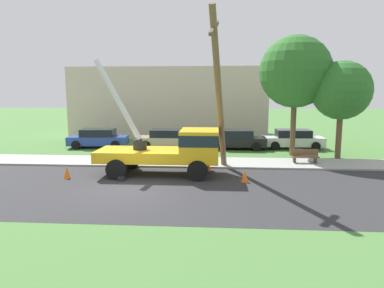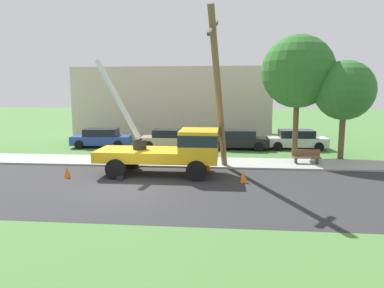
{
  "view_description": "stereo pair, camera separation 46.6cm",
  "coord_description": "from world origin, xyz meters",
  "views": [
    {
      "loc": [
        3.82,
        -15.06,
        4.31
      ],
      "look_at": [
        2.48,
        3.78,
        1.45
      ],
      "focal_mm": 33.17,
      "sensor_mm": 36.0,
      "label": 1
    },
    {
      "loc": [
        4.29,
        -15.02,
        4.31
      ],
      "look_at": [
        2.48,
        3.78,
        1.45
      ],
      "focal_mm": 33.17,
      "sensor_mm": 36.0,
      "label": 2
    }
  ],
  "objects": [
    {
      "name": "ground_plane",
      "position": [
        0.0,
        12.0,
        0.0
      ],
      "size": [
        120.0,
        120.0,
        0.0
      ],
      "primitive_type": "plane",
      "color": "#477538"
    },
    {
      "name": "road_asphalt",
      "position": [
        0.0,
        0.0,
        0.0
      ],
      "size": [
        80.0,
        8.63,
        0.01
      ],
      "primitive_type": "cube",
      "color": "#2B2B2D",
      "rests_on": "ground"
    },
    {
      "name": "sidewalk_strip",
      "position": [
        0.0,
        5.77,
        0.05
      ],
      "size": [
        80.0,
        2.92,
        0.1
      ],
      "primitive_type": "cube",
      "color": "#9E9E99",
      "rests_on": "ground"
    },
    {
      "name": "utility_truck",
      "position": [
        1.65,
        2.73,
        1.41
      ],
      "size": [
        6.76,
        3.2,
        5.98
      ],
      "color": "gold",
      "rests_on": "ground"
    },
    {
      "name": "leaning_utility_pole",
      "position": [
        3.89,
        3.08,
        4.19
      ],
      "size": [
        1.07,
        4.43,
        8.23
      ],
      "color": "brown",
      "rests_on": "ground"
    },
    {
      "name": "traffic_cone_ahead",
      "position": [
        5.16,
        1.48,
        0.28
      ],
      "size": [
        0.36,
        0.36,
        0.56
      ],
      "primitive_type": "cone",
      "color": "orange",
      "rests_on": "ground"
    },
    {
      "name": "traffic_cone_behind",
      "position": [
        -3.57,
        1.57,
        0.28
      ],
      "size": [
        0.36,
        0.36,
        0.56
      ],
      "primitive_type": "cone",
      "color": "orange",
      "rests_on": "ground"
    },
    {
      "name": "traffic_cone_curbside",
      "position": [
        3.35,
        3.75,
        0.28
      ],
      "size": [
        0.36,
        0.36,
        0.56
      ],
      "primitive_type": "cone",
      "color": "orange",
      "rests_on": "ground"
    },
    {
      "name": "parked_sedan_blue",
      "position": [
        -5.2,
        11.12,
        0.71
      ],
      "size": [
        4.54,
        2.26,
        1.42
      ],
      "color": "#263F99",
      "rests_on": "ground"
    },
    {
      "name": "parked_sedan_tan",
      "position": [
        0.13,
        11.09,
        0.71
      ],
      "size": [
        4.4,
        2.02,
        1.42
      ],
      "color": "tan",
      "rests_on": "ground"
    },
    {
      "name": "parked_sedan_black",
      "position": [
        5.21,
        11.17,
        0.71
      ],
      "size": [
        4.41,
        2.03,
        1.42
      ],
      "color": "black",
      "rests_on": "ground"
    },
    {
      "name": "parked_sedan_white",
      "position": [
        9.5,
        11.68,
        0.71
      ],
      "size": [
        4.41,
        2.04,
        1.42
      ],
      "color": "silver",
      "rests_on": "ground"
    },
    {
      "name": "park_bench",
      "position": [
        8.99,
        5.84,
        0.46
      ],
      "size": [
        1.6,
        0.45,
        0.9
      ],
      "color": "brown",
      "rests_on": "ground"
    },
    {
      "name": "roadside_tree_near",
      "position": [
        11.58,
        7.98,
        4.3
      ],
      "size": [
        3.69,
        3.69,
        6.17
      ],
      "color": "brown",
      "rests_on": "ground"
    },
    {
      "name": "roadside_tree_far",
      "position": [
        8.91,
        9.01,
        5.51
      ],
      "size": [
        4.72,
        4.72,
        7.89
      ],
      "color": "brown",
      "rests_on": "ground"
    },
    {
      "name": "lowrise_building_backdrop",
      "position": [
        -0.72,
        19.11,
        3.2
      ],
      "size": [
        18.0,
        6.0,
        6.4
      ],
      "primitive_type": "cube",
      "color": "beige",
      "rests_on": "ground"
    }
  ]
}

